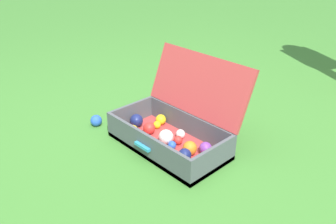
{
  "coord_description": "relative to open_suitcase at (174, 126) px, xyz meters",
  "views": [
    {
      "loc": [
        1.2,
        -1.13,
        1.06
      ],
      "look_at": [
        0.01,
        -0.01,
        0.22
      ],
      "focal_mm": 37.23,
      "sensor_mm": 36.0,
      "label": 1
    }
  ],
  "objects": [
    {
      "name": "ground_plane",
      "position": [
        0.0,
        -0.05,
        -0.11
      ],
      "size": [
        16.0,
        16.0,
        0.0
      ],
      "primitive_type": "plane",
      "color": "#3D7A2D"
    },
    {
      "name": "open_suitcase",
      "position": [
        0.0,
        0.0,
        0.0
      ],
      "size": [
        0.66,
        0.5,
        0.47
      ],
      "color": "#B23838",
      "rests_on": "ground"
    },
    {
      "name": "stray_ball_on_grass",
      "position": [
        -0.47,
        -0.21,
        -0.07
      ],
      "size": [
        0.07,
        0.07,
        0.07
      ],
      "primitive_type": "sphere",
      "color": "blue",
      "rests_on": "ground"
    }
  ]
}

